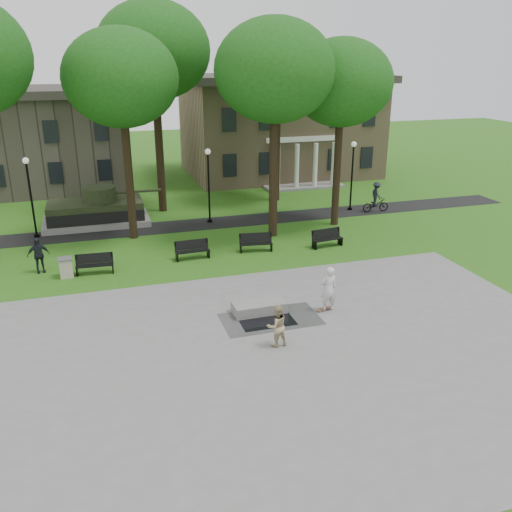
{
  "coord_description": "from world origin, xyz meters",
  "views": [
    {
      "loc": [
        -6.61,
        -20.7,
        10.09
      ],
      "look_at": [
        0.35,
        1.74,
        1.4
      ],
      "focal_mm": 38.0,
      "sensor_mm": 36.0,
      "label": 1
    }
  ],
  "objects_px": {
    "concrete_block": "(259,307)",
    "cyclist": "(376,200)",
    "trash_bin": "(66,267)",
    "park_bench_0": "(94,263)",
    "friend_watching": "(277,326)",
    "skateboarder": "(329,289)"
  },
  "relations": [
    {
      "from": "park_bench_0",
      "to": "skateboarder",
      "type": "bearing_deg",
      "value": -34.28
    },
    {
      "from": "skateboarder",
      "to": "park_bench_0",
      "type": "height_order",
      "value": "skateboarder"
    },
    {
      "from": "park_bench_0",
      "to": "concrete_block",
      "type": "bearing_deg",
      "value": -41.88
    },
    {
      "from": "friend_watching",
      "to": "cyclist",
      "type": "height_order",
      "value": "cyclist"
    },
    {
      "from": "concrete_block",
      "to": "friend_watching",
      "type": "relative_size",
      "value": 1.35
    },
    {
      "from": "park_bench_0",
      "to": "cyclist",
      "type": "bearing_deg",
      "value": 21.49
    },
    {
      "from": "concrete_block",
      "to": "trash_bin",
      "type": "distance_m",
      "value": 10.14
    },
    {
      "from": "friend_watching",
      "to": "park_bench_0",
      "type": "relative_size",
      "value": 0.89
    },
    {
      "from": "concrete_block",
      "to": "cyclist",
      "type": "bearing_deg",
      "value": 45.45
    },
    {
      "from": "concrete_block",
      "to": "cyclist",
      "type": "distance_m",
      "value": 17.66
    },
    {
      "from": "concrete_block",
      "to": "skateboarder",
      "type": "relative_size",
      "value": 1.13
    },
    {
      "from": "cyclist",
      "to": "trash_bin",
      "type": "height_order",
      "value": "cyclist"
    },
    {
      "from": "friend_watching",
      "to": "park_bench_0",
      "type": "bearing_deg",
      "value": -63.64
    },
    {
      "from": "concrete_block",
      "to": "park_bench_0",
      "type": "distance_m",
      "value": 9.2
    },
    {
      "from": "cyclist",
      "to": "trash_bin",
      "type": "xyz_separation_m",
      "value": [
        -20.15,
        -6.07,
        -0.37
      ]
    },
    {
      "from": "concrete_block",
      "to": "park_bench_0",
      "type": "height_order",
      "value": "park_bench_0"
    },
    {
      "from": "friend_watching",
      "to": "park_bench_0",
      "type": "xyz_separation_m",
      "value": [
        -6.2,
        9.42,
        -0.31
      ]
    },
    {
      "from": "trash_bin",
      "to": "park_bench_0",
      "type": "bearing_deg",
      "value": 2.62
    },
    {
      "from": "friend_watching",
      "to": "skateboarder",
      "type": "bearing_deg",
      "value": -151.46
    },
    {
      "from": "concrete_block",
      "to": "friend_watching",
      "type": "xyz_separation_m",
      "value": [
        -0.22,
        -2.85,
        0.59
      ]
    },
    {
      "from": "concrete_block",
      "to": "trash_bin",
      "type": "height_order",
      "value": "trash_bin"
    },
    {
      "from": "concrete_block",
      "to": "trash_bin",
      "type": "xyz_separation_m",
      "value": [
        -7.77,
        6.51,
        0.24
      ]
    }
  ]
}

